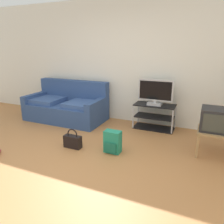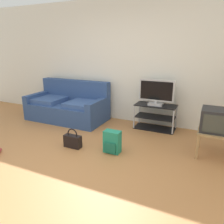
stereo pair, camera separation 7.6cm
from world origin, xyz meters
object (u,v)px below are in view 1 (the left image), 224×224
at_px(crt_tv, 216,119).
at_px(handbag, 73,141).
at_px(flat_tv, 155,93).
at_px(backpack, 113,142).
at_px(side_table, 214,134).
at_px(tv_stand, 154,117).
at_px(couch, 67,106).

distance_m(crt_tv, handbag, 2.37).
relative_size(flat_tv, crt_tv, 1.56).
xyz_separation_m(crt_tv, backpack, (-1.51, -0.60, -0.41)).
relative_size(side_table, backpack, 1.33).
distance_m(tv_stand, flat_tv, 0.52).
distance_m(flat_tv, crt_tv, 1.38).
bearing_deg(crt_tv, couch, 170.31).
bearing_deg(tv_stand, flat_tv, -90.00).
xyz_separation_m(tv_stand, side_table, (1.15, -0.79, 0.09)).
bearing_deg(crt_tv, tv_stand, 146.08).
height_order(couch, handbag, couch).
bearing_deg(crt_tv, side_table, -90.00).
bearing_deg(side_table, crt_tv, 90.00).
height_order(couch, backpack, couch).
relative_size(tv_stand, crt_tv, 1.85).
xyz_separation_m(tv_stand, backpack, (-0.36, -1.37, -0.08)).
relative_size(tv_stand, handbag, 2.45).
bearing_deg(handbag, tv_stand, 54.47).
xyz_separation_m(couch, tv_stand, (2.06, 0.22, -0.05)).
bearing_deg(handbag, flat_tv, 54.06).
bearing_deg(crt_tv, backpack, -158.41).
distance_m(flat_tv, backpack, 1.52).
distance_m(tv_stand, crt_tv, 1.42).
bearing_deg(couch, flat_tv, 5.61).
distance_m(tv_stand, side_table, 1.39).
distance_m(couch, crt_tv, 3.26).
xyz_separation_m(tv_stand, crt_tv, (1.15, -0.77, 0.33)).
distance_m(flat_tv, side_table, 1.44).
relative_size(flat_tv, side_table, 1.43).
height_order(backpack, handbag, backpack).
relative_size(side_table, crt_tv, 1.09).
xyz_separation_m(couch, flat_tv, (2.06, 0.20, 0.47)).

